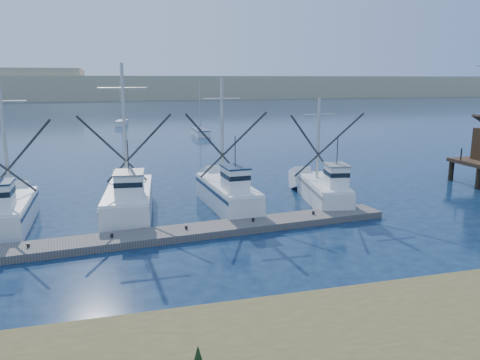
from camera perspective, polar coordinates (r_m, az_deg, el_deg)
ground at (r=22.14m, az=11.31°, el=-10.66°), size 500.00×500.00×0.00m
floating_dock at (r=25.69m, az=-13.10°, el=-7.01°), size 30.69×4.90×0.41m
dune_ridge at (r=228.35m, az=-13.41°, el=10.95°), size 360.00×60.00×10.00m
trawler_fleet at (r=30.24m, az=-13.59°, el=-2.57°), size 30.24×8.84×9.54m
sailboat_near at (r=73.02m, az=-4.83°, el=5.81°), size 2.11×6.66×8.10m
sailboat_far at (r=91.05m, az=-14.23°, el=6.74°), size 2.61×5.18×8.10m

